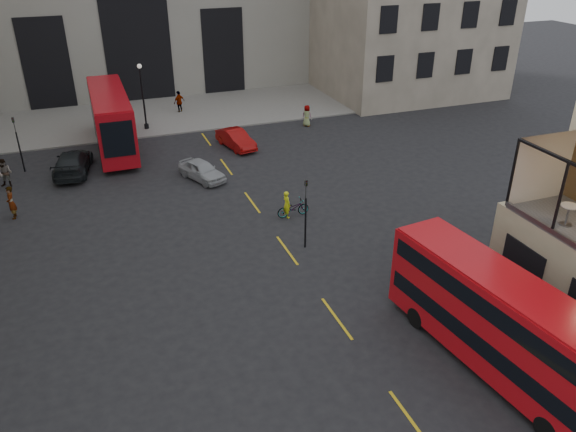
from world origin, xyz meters
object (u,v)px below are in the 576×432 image
object	(u,v)px
car_a	(202,170)
pedestrian_d	(307,116)
street_lamp_b	(144,101)
pedestrian_e	(11,203)
traffic_light_far	(17,138)
bus_near	(499,318)
car_b	(236,139)
bus_far	(111,117)
pedestrian_b	(114,105)
cafe_table_far	(568,212)
traffic_light_near	(306,205)
bicycle	(293,208)
car_c	(73,162)
pedestrian_a	(5,173)
cyclist	(287,204)
pedestrian_c	(179,102)

from	to	relation	value
car_a	pedestrian_d	world-z (taller)	pedestrian_d
street_lamp_b	pedestrian_e	xyz separation A→B (m)	(-9.28, -13.13, -1.43)
traffic_light_far	bus_near	size ratio (longest dim) A/B	0.38
street_lamp_b	car_b	size ratio (longest dim) A/B	1.31
bus_far	pedestrian_b	size ratio (longest dim) A/B	6.90
street_lamp_b	pedestrian_d	size ratio (longest dim) A/B	3.04
cafe_table_far	pedestrian_e	bearing A→B (deg)	139.74
traffic_light_near	pedestrian_e	world-z (taller)	traffic_light_near
street_lamp_b	bus_near	xyz separation A→B (m)	(8.21, -32.59, -0.22)
bicycle	pedestrian_d	distance (m)	16.39
traffic_light_far	street_lamp_b	distance (m)	10.82
bus_far	car_c	distance (m)	5.13
bus_far	street_lamp_b	bearing A→B (deg)	52.46
bus_far	car_a	xyz separation A→B (m)	(4.78, -7.86, -1.78)
car_a	car_c	size ratio (longest dim) A/B	0.73
car_c	pedestrian_b	bearing A→B (deg)	-96.73
bus_near	pedestrian_d	size ratio (longest dim) A/B	5.66
car_a	pedestrian_b	xyz separation A→B (m)	(-4.01, 16.95, 0.14)
pedestrian_a	pedestrian_e	distance (m)	4.92
street_lamp_b	pedestrian_b	xyz separation A→B (m)	(-2.03, 5.45, -1.61)
traffic_light_far	pedestrian_d	bearing A→B (deg)	6.21
bus_far	bicycle	size ratio (longest dim) A/B	5.66
traffic_light_far	cyclist	world-z (taller)	traffic_light_far
bicycle	pedestrian_c	world-z (taller)	pedestrian_c
pedestrian_c	car_a	bearing A→B (deg)	54.08
bus_near	pedestrian_a	world-z (taller)	bus_near
pedestrian_e	pedestrian_b	bearing A→B (deg)	158.59
bus_near	bicycle	xyz separation A→B (m)	(-2.54, 14.09, -1.68)
pedestrian_e	cafe_table_far	bearing A→B (deg)	49.65
traffic_light_near	bus_near	size ratio (longest dim) A/B	0.38
cyclist	pedestrian_a	xyz separation A→B (m)	(-15.19, 10.25, 0.12)
bus_far	bicycle	distance (m)	17.21
bus_near	car_b	distance (m)	26.20
cafe_table_far	car_b	bearing A→B (deg)	104.38
street_lamp_b	car_c	world-z (taller)	street_lamp_b
bus_far	pedestrian_c	world-z (taller)	bus_far
traffic_light_near	pedestrian_c	size ratio (longest dim) A/B	1.93
car_a	pedestrian_c	bearing A→B (deg)	60.79
bus_far	pedestrian_c	size ratio (longest dim) A/B	5.48
bus_near	pedestrian_a	bearing A→B (deg)	126.65
pedestrian_b	pedestrian_d	world-z (taller)	pedestrian_d
bicycle	cafe_table_far	distance (m)	14.89
cafe_table_far	bus_near	bearing A→B (deg)	-159.24
car_b	cyclist	distance (m)	11.95
car_b	bicycle	size ratio (longest dim) A/B	2.14
car_c	street_lamp_b	bearing A→B (deg)	-118.51
traffic_light_far	pedestrian_a	bearing A→B (deg)	-111.82
bicycle	pedestrian_c	size ratio (longest dim) A/B	0.97
car_c	cafe_table_far	xyz separation A→B (m)	(17.87, -23.76, 4.39)
car_a	pedestrian_c	world-z (taller)	pedestrian_c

